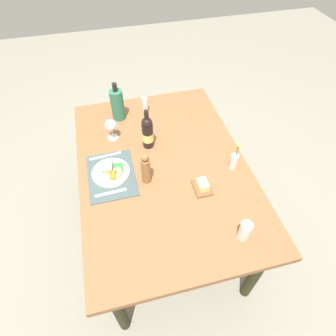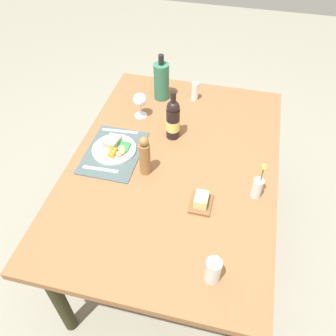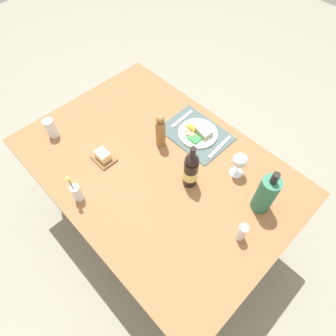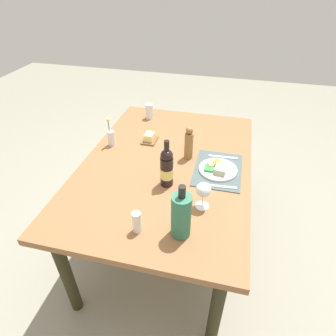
{
  "view_description": "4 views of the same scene",
  "coord_description": "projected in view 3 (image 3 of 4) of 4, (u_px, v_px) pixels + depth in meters",
  "views": [
    {
      "loc": [
        1.18,
        -0.26,
        2.11
      ],
      "look_at": [
        0.1,
        0.01,
        0.83
      ],
      "focal_mm": 30.21,
      "sensor_mm": 36.0,
      "label": 1
    },
    {
      "loc": [
        1.27,
        0.28,
        2.06
      ],
      "look_at": [
        0.09,
        -0.01,
        0.8
      ],
      "focal_mm": 37.83,
      "sensor_mm": 36.0,
      "label": 2
    },
    {
      "loc": [
        -0.71,
        0.59,
        2.07
      ],
      "look_at": [
        -0.08,
        -0.01,
        0.8
      ],
      "focal_mm": 30.85,
      "sensor_mm": 36.0,
      "label": 3
    },
    {
      "loc": [
        -1.45,
        -0.36,
        1.81
      ],
      "look_at": [
        -0.09,
        -0.03,
        0.78
      ],
      "focal_mm": 30.23,
      "sensor_mm": 36.0,
      "label": 4
    }
  ],
  "objects": [
    {
      "name": "ground_plane",
      "position": [
        159.0,
        220.0,
        2.23
      ],
      "size": [
        8.0,
        8.0,
        0.0
      ],
      "primitive_type": "plane",
      "color": "gray"
    },
    {
      "name": "dining_table",
      "position": [
        157.0,
        173.0,
        1.68
      ],
      "size": [
        1.55,
        1.07,
        0.75
      ],
      "color": "brown",
      "rests_on": "ground_plane"
    },
    {
      "name": "placemat",
      "position": [
        196.0,
        134.0,
        1.74
      ],
      "size": [
        0.39,
        0.29,
        0.01
      ],
      "primitive_type": "cube",
      "color": "#435555",
      "rests_on": "dining_table"
    },
    {
      "name": "dinner_plate",
      "position": [
        198.0,
        133.0,
        1.72
      ],
      "size": [
        0.24,
        0.24,
        0.05
      ],
      "color": "white",
      "rests_on": "placemat"
    },
    {
      "name": "fork",
      "position": [
        220.0,
        147.0,
        1.68
      ],
      "size": [
        0.03,
        0.21,
        0.0
      ],
      "primitive_type": "cube",
      "rotation": [
        0.0,
        0.0,
        0.08
      ],
      "color": "silver",
      "rests_on": "placemat"
    },
    {
      "name": "knife",
      "position": [
        182.0,
        119.0,
        1.8
      ],
      "size": [
        0.03,
        0.19,
        0.0
      ],
      "primitive_type": "cube",
      "rotation": [
        0.0,
        0.0,
        0.05
      ],
      "color": "silver",
      "rests_on": "placemat"
    },
    {
      "name": "wine_bottle",
      "position": [
        191.0,
        170.0,
        1.45
      ],
      "size": [
        0.08,
        0.08,
        0.29
      ],
      "color": "black",
      "rests_on": "dining_table"
    },
    {
      "name": "wine_glass",
      "position": [
        240.0,
        161.0,
        1.49
      ],
      "size": [
        0.08,
        0.08,
        0.16
      ],
      "color": "white",
      "rests_on": "dining_table"
    },
    {
      "name": "butter_dish",
      "position": [
        103.0,
        156.0,
        1.62
      ],
      "size": [
        0.13,
        0.1,
        0.06
      ],
      "color": "brown",
      "rests_on": "dining_table"
    },
    {
      "name": "water_tumbler",
      "position": [
        52.0,
        129.0,
        1.69
      ],
      "size": [
        0.06,
        0.06,
        0.12
      ],
      "color": "silver",
      "rests_on": "dining_table"
    },
    {
      "name": "flower_vase",
      "position": [
        76.0,
        192.0,
        1.44
      ],
      "size": [
        0.05,
        0.05,
        0.21
      ],
      "color": "silver",
      "rests_on": "dining_table"
    },
    {
      "name": "pepper_mill",
      "position": [
        161.0,
        131.0,
        1.61
      ],
      "size": [
        0.06,
        0.06,
        0.23
      ],
      "color": "olive",
      "rests_on": "dining_table"
    },
    {
      "name": "salt_shaker",
      "position": [
        242.0,
        232.0,
        1.33
      ],
      "size": [
        0.04,
        0.04,
        0.12
      ],
      "primitive_type": "cylinder",
      "color": "white",
      "rests_on": "dining_table"
    },
    {
      "name": "cooler_bottle",
      "position": [
        266.0,
        194.0,
        1.37
      ],
      "size": [
        0.09,
        0.09,
        0.29
      ],
      "color": "#317053",
      "rests_on": "dining_table"
    }
  ]
}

